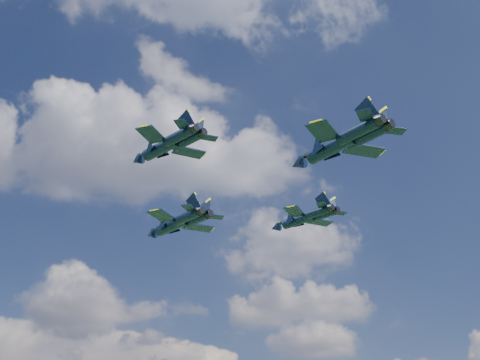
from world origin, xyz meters
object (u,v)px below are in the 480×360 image
jet_left (159,149)px  jet_slot (328,149)px  jet_lead (170,226)px  jet_right (296,220)px

jet_left → jet_slot: size_ratio=0.79×
jet_lead → jet_left: bearing=-131.3°
jet_lead → jet_slot: bearing=-91.6°
jet_left → jet_right: bearing=1.7°
jet_right → jet_slot: 24.40m
jet_right → jet_lead: bearing=133.1°
jet_left → jet_lead: bearing=45.0°
jet_lead → jet_right: jet_right is taller
jet_lead → jet_right: 20.45m
jet_lead → jet_right: (20.38, -1.59, 0.72)m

